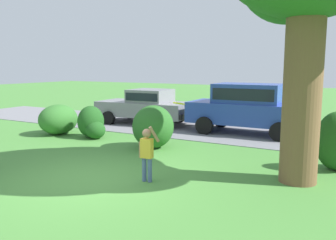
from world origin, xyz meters
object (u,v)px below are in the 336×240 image
parked_sedan (146,105)px  frisbee (179,103)px  child_thrower (147,151)px  parked_suv (248,106)px

parked_sedan → frisbee: size_ratio=15.82×
child_thrower → frisbee: frisbee is taller
child_thrower → frisbee: (0.46, 0.65, 1.02)m
child_thrower → frisbee: size_ratio=4.53×
parked_sedan → parked_suv: parked_suv is taller
parked_sedan → child_thrower: parked_sedan is taller
parked_sedan → frisbee: bearing=-51.6°
parked_sedan → child_thrower: (4.45, -6.84, -0.13)m
parked_suv → frisbee: bearing=-87.8°
parked_sedan → frisbee: (4.91, -6.19, 0.89)m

